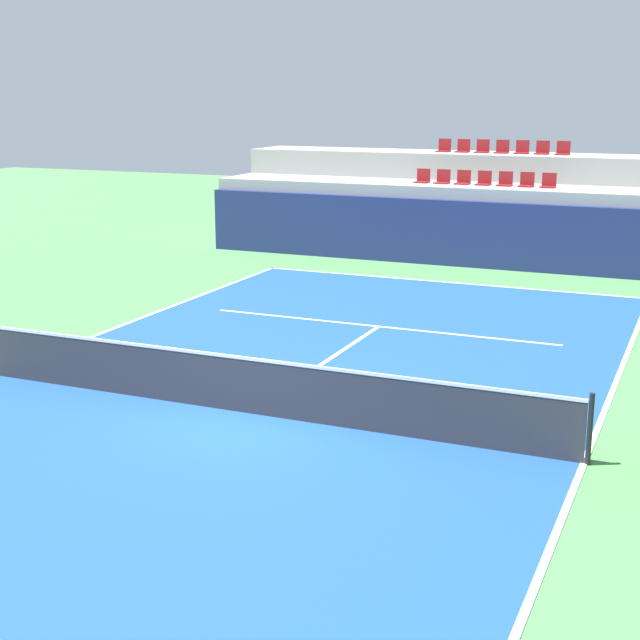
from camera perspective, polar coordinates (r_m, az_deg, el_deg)
name	(u,v)px	position (r m, az deg, el deg)	size (l,w,h in m)	color
ground_plane	(248,413)	(15.56, -4.43, -5.76)	(80.00, 80.00, 0.00)	#4C8C4C
court_surface	(248,413)	(15.56, -4.43, -5.74)	(11.00, 24.00, 0.01)	#1E4C99
baseline_far	(445,282)	(26.35, 7.74, 2.33)	(11.00, 0.10, 0.00)	white
sideline_right	(584,463)	(14.02, 15.94, -8.48)	(0.10, 24.00, 0.00)	white
service_line_far	(379,326)	(21.18, 3.63, -0.40)	(8.26, 0.10, 0.00)	white
centre_service_line	(324,363)	(18.31, 0.23, -2.66)	(0.10, 6.40, 0.00)	white
back_wall	(470,234)	(28.70, 9.25, 5.23)	(17.67, 0.30, 2.02)	navy
stands_tier_lower	(481,223)	(29.97, 9.91, 5.92)	(17.67, 2.40, 2.38)	#9E9E99
stands_tier_upper	(499,201)	(32.24, 10.96, 7.18)	(17.67, 2.40, 3.23)	#9E9E99
seating_row_lower	(484,181)	(29.92, 10.06, 8.43)	(4.46, 0.44, 0.44)	maroon
seating_row_upper	(502,149)	(32.19, 11.14, 10.27)	(4.46, 0.44, 0.44)	maroon
tennis_net	(248,384)	(15.40, -4.47, -3.98)	(11.08, 0.08, 1.07)	black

